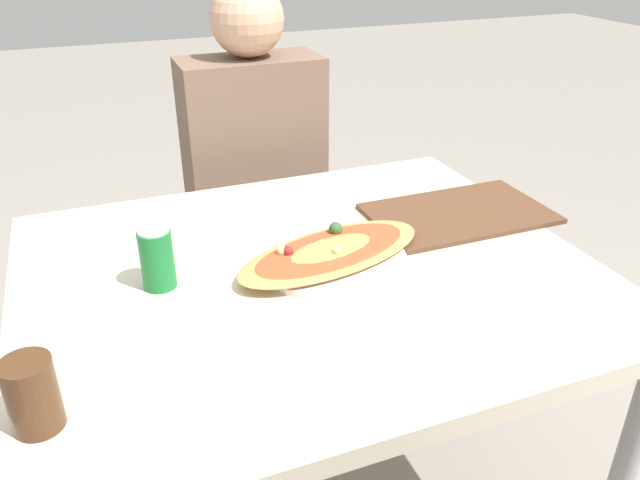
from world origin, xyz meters
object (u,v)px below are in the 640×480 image
(dining_table, at_px, (308,295))
(person_seated, at_px, (255,155))
(chair_far_seated, at_px, (249,202))
(soda_can, at_px, (157,259))
(drink_glass, at_px, (32,395))
(pizza_main, at_px, (331,254))

(dining_table, bearing_deg, person_seated, 82.71)
(dining_table, height_order, chair_far_seated, chair_far_seated)
(chair_far_seated, height_order, person_seated, person_seated)
(chair_far_seated, bearing_deg, soda_can, 63.53)
(dining_table, xyz_separation_m, person_seated, (0.09, 0.71, 0.06))
(dining_table, relative_size, chair_far_seated, 1.28)
(soda_can, bearing_deg, drink_glass, -124.47)
(chair_far_seated, distance_m, person_seated, 0.24)
(soda_can, bearing_deg, pizza_main, -5.49)
(chair_far_seated, distance_m, drink_glass, 1.29)
(person_seated, bearing_deg, pizza_main, 87.16)
(dining_table, xyz_separation_m, drink_glass, (-0.52, -0.28, 0.12))
(chair_far_seated, distance_m, pizza_main, 0.85)
(dining_table, relative_size, person_seated, 0.96)
(soda_can, relative_size, drink_glass, 1.09)
(person_seated, xyz_separation_m, drink_glass, (-0.61, -0.99, 0.06))
(drink_glass, bearing_deg, person_seated, 58.33)
(dining_table, xyz_separation_m, pizza_main, (0.06, 0.01, 0.08))
(pizza_main, bearing_deg, person_seated, 87.16)
(chair_far_seated, relative_size, drink_glass, 7.97)
(pizza_main, xyz_separation_m, soda_can, (-0.35, 0.03, 0.04))
(person_seated, bearing_deg, drink_glass, 58.33)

